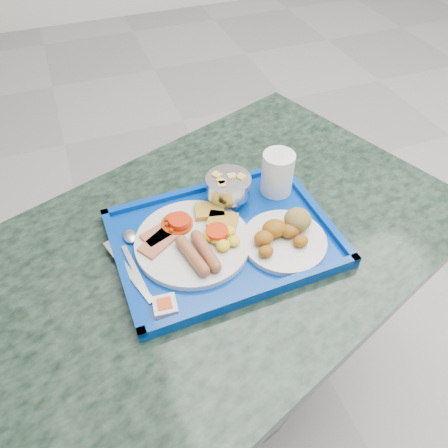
% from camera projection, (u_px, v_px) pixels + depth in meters
% --- Properties ---
extents(floor, '(6.00, 6.00, 0.00)m').
position_uv_depth(floor, '(431.00, 256.00, 1.81)').
color(floor, gray).
rests_on(floor, ground).
extents(table, '(1.27, 1.05, 0.68)m').
position_uv_depth(table, '(222.00, 283.00, 1.09)').
color(table, gray).
rests_on(table, floor).
extents(tray, '(0.47, 0.35, 0.03)m').
position_uv_depth(tray, '(224.00, 239.00, 0.95)').
color(tray, '#03359C').
rests_on(tray, table).
extents(main_plate, '(0.25, 0.25, 0.04)m').
position_uv_depth(main_plate, '(196.00, 239.00, 0.92)').
color(main_plate, silver).
rests_on(main_plate, tray).
extents(bread_plate, '(0.18, 0.18, 0.06)m').
position_uv_depth(bread_plate, '(285.00, 235.00, 0.92)').
color(bread_plate, silver).
rests_on(bread_plate, tray).
extents(fruit_bowl, '(0.10, 0.10, 0.07)m').
position_uv_depth(fruit_bowl, '(228.00, 186.00, 0.99)').
color(fruit_bowl, '#B7B7BA').
rests_on(fruit_bowl, tray).
extents(juice_cup, '(0.07, 0.07, 0.10)m').
position_uv_depth(juice_cup, '(278.00, 172.00, 1.01)').
color(juice_cup, white).
rests_on(juice_cup, tray).
extents(spoon, '(0.04, 0.18, 0.01)m').
position_uv_depth(spoon, '(131.00, 245.00, 0.92)').
color(spoon, '#B7B7BA').
rests_on(spoon, tray).
extents(knife, '(0.07, 0.19, 0.00)m').
position_uv_depth(knife, '(128.00, 271.00, 0.88)').
color(knife, '#B7B7BA').
rests_on(knife, tray).
extents(jam_packet, '(0.05, 0.05, 0.02)m').
position_uv_depth(jam_packet, '(165.00, 306.00, 0.81)').
color(jam_packet, silver).
rests_on(jam_packet, tray).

